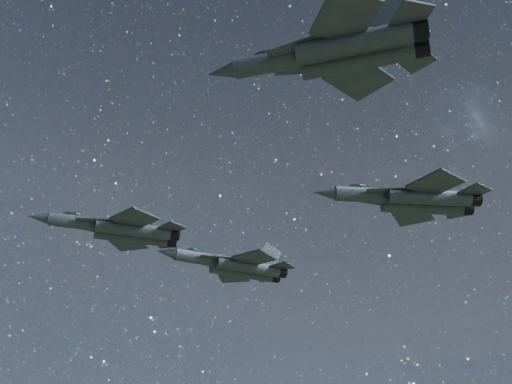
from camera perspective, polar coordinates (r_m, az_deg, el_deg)
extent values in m
cylinder|color=#2C3238|center=(77.78, -16.17, -2.83)|extent=(8.35, 3.29, 1.72)
cone|color=#2C3238|center=(78.02, -20.03, -2.27)|extent=(2.90, 2.04, 1.55)
ellipsoid|color=black|center=(78.15, -17.05, -2.14)|extent=(2.80, 1.65, 0.85)
cube|color=#2C3238|center=(77.90, -11.98, -3.45)|extent=(9.20, 3.40, 1.44)
cylinder|color=#2C3238|center=(76.73, -11.60, -3.50)|extent=(9.43, 3.51, 1.72)
cylinder|color=#2C3238|center=(78.73, -11.79, -4.15)|extent=(9.43, 3.51, 1.72)
cylinder|color=black|center=(77.24, -7.87, -4.01)|extent=(1.72, 1.84, 1.59)
cylinder|color=black|center=(79.24, -8.15, -4.64)|extent=(1.72, 1.84, 1.59)
cube|color=#2C3238|center=(76.37, -14.65, -2.66)|extent=(5.75, 1.25, 0.13)
cube|color=#2C3238|center=(79.09, -14.81, -3.56)|extent=(5.77, 3.30, 0.13)
cube|color=#2C3238|center=(74.41, -11.51, -2.50)|extent=(6.31, 6.33, 0.22)
cube|color=#2C3238|center=(81.23, -12.15, -4.72)|extent=(5.60, 5.92, 0.22)
cube|color=#2C3238|center=(75.99, -7.99, -3.39)|extent=(3.73, 3.75, 0.17)
cube|color=#2C3238|center=(80.57, -8.62, -4.85)|extent=(3.29, 3.43, 0.17)
cube|color=#2C3238|center=(77.66, -9.09, -2.34)|extent=(3.84, 0.68, 3.93)
cube|color=#2C3238|center=(80.13, -9.40, -3.17)|extent=(3.74, 1.23, 3.93)
cylinder|color=#2C3238|center=(82.91, -5.01, -6.34)|extent=(8.29, 4.21, 1.72)
cone|color=#2C3238|center=(81.48, -8.53, -5.72)|extent=(3.00, 2.30, 1.54)
ellipsoid|color=black|center=(82.84, -5.85, -5.66)|extent=(2.86, 1.93, 0.85)
cube|color=#2C3238|center=(84.78, -1.34, -7.00)|extent=(9.11, 4.43, 1.43)
cylinder|color=#2C3238|center=(83.82, -0.77, -7.11)|extent=(9.34, 4.56, 1.72)
cylinder|color=#2C3238|center=(85.71, -1.36, -7.60)|extent=(9.34, 4.56, 1.72)
cylinder|color=black|center=(85.82, 2.37, -7.61)|extent=(1.86, 1.96, 1.59)
cylinder|color=black|center=(87.67, 1.72, -8.09)|extent=(1.86, 1.96, 1.59)
cube|color=#2C3238|center=(82.18, -3.35, -6.30)|extent=(5.85, 1.95, 0.13)
cube|color=#2C3238|center=(84.78, -4.09, -6.99)|extent=(5.59, 3.88, 0.13)
cube|color=#2C3238|center=(81.57, -0.16, -6.32)|extent=(6.33, 6.25, 0.22)
cube|color=#2C3238|center=(88.00, -2.18, -8.01)|extent=(5.19, 5.60, 0.22)
cube|color=#2C3238|center=(84.52, 2.53, -7.11)|extent=(3.75, 3.73, 0.17)
cube|color=#2C3238|center=(88.78, 1.06, -8.21)|extent=(3.04, 3.21, 0.17)
cube|color=#2C3238|center=(85.60, 1.29, -6.06)|extent=(3.78, 1.08, 3.93)
cube|color=#2C3238|center=(87.91, 0.52, -6.69)|extent=(3.60, 1.67, 3.93)
cylinder|color=#2C3238|center=(53.71, 2.44, 12.40)|extent=(8.56, 4.85, 1.79)
cone|color=#2C3238|center=(54.92, -3.27, 11.34)|extent=(3.16, 2.53, 1.61)
ellipsoid|color=black|center=(54.53, 0.98, 12.83)|extent=(2.99, 2.14, 0.88)
cube|color=#2C3238|center=(52.98, 8.89, 13.41)|extent=(9.38, 5.13, 1.49)
cylinder|color=#2C3238|center=(51.76, 9.26, 13.89)|extent=(9.62, 5.28, 1.79)
cylinder|color=#2C3238|center=(53.48, 9.62, 12.27)|extent=(9.62, 5.28, 1.79)
cylinder|color=black|center=(51.75, 15.25, 14.70)|extent=(2.01, 2.09, 1.66)
cylinder|color=black|center=(53.47, 15.37, 13.05)|extent=(2.01, 2.09, 1.66)
cube|color=#2C3238|center=(52.17, 4.28, 13.76)|extent=(5.70, 4.32, 0.14)
cube|color=#2C3238|center=(54.47, 5.00, 11.63)|extent=(6.11, 2.38, 0.14)
cube|color=#2C3238|center=(49.92, 8.51, 16.12)|extent=(5.16, 5.62, 0.23)
cube|color=#2C3238|center=(55.76, 9.75, 10.61)|extent=(6.57, 6.44, 0.23)
cube|color=#2C3238|center=(50.79, 14.60, 15.95)|extent=(3.02, 3.21, 0.17)
cube|color=#2C3238|center=(54.74, 14.92, 12.15)|extent=(3.89, 3.85, 0.17)
cube|color=#2C3238|center=(52.97, 12.74, 16.36)|extent=(3.65, 1.96, 4.09)
cube|color=#2C3238|center=(55.07, 13.01, 14.29)|extent=(3.88, 1.37, 4.09)
cylinder|color=#2C3238|center=(68.33, 10.91, -0.28)|extent=(8.23, 1.77, 1.73)
cone|color=#2C3238|center=(67.08, 6.53, -0.07)|extent=(2.67, 1.57, 1.56)
ellipsoid|color=black|center=(68.38, 9.77, 0.39)|extent=(2.65, 1.18, 0.86)
cube|color=#2C3238|center=(70.10, 15.46, -0.53)|extent=(9.12, 1.70, 1.45)
cylinder|color=#2C3238|center=(69.12, 16.16, -0.48)|extent=(9.35, 1.77, 1.73)
cylinder|color=#2C3238|center=(70.95, 15.56, -1.32)|extent=(9.35, 1.77, 1.73)
cylinder|color=black|center=(71.12, 20.01, -0.66)|extent=(1.45, 1.61, 1.60)
cylinder|color=black|center=(72.90, 19.32, -1.48)|extent=(1.45, 1.61, 1.60)
cube|color=#2C3238|center=(67.59, 12.89, 0.15)|extent=(5.91, 2.32, 0.13)
cube|color=#2C3238|center=(70.10, 12.17, -1.03)|extent=(5.91, 2.28, 0.13)
cube|color=#2C3238|center=(66.99, 16.73, 0.77)|extent=(6.11, 6.29, 0.22)
cube|color=#2C3238|center=(73.19, 14.69, -2.12)|extent=(6.12, 6.30, 0.22)
cube|color=#2C3238|center=(69.89, 20.11, 0.07)|extent=(3.60, 3.68, 0.17)
cube|color=#2C3238|center=(73.98, 18.56, -1.82)|extent=(3.61, 3.69, 0.17)
cube|color=#2C3238|center=(71.09, 18.43, 1.01)|extent=(3.86, 0.51, 3.96)
cube|color=#2C3238|center=(73.31, 17.63, -0.05)|extent=(3.86, 0.49, 3.96)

